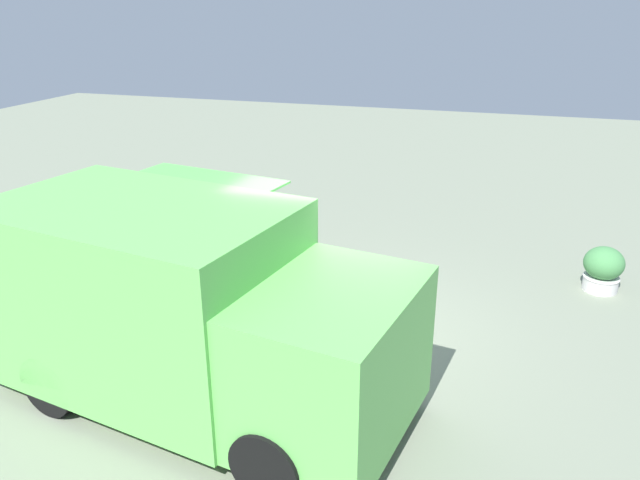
% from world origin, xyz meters
% --- Properties ---
extents(ground_plane, '(40.00, 40.00, 0.00)m').
position_xyz_m(ground_plane, '(0.00, 0.00, 0.00)').
color(ground_plane, gray).
extents(food_truck, '(3.52, 5.35, 2.38)m').
position_xyz_m(food_truck, '(2.09, -1.33, 1.14)').
color(food_truck, '#6AC35A').
rests_on(food_truck, ground_plane).
extents(person_customer, '(0.73, 0.72, 0.90)m').
position_xyz_m(person_customer, '(-0.78, -3.92, 0.35)').
color(person_customer, '#715A5D').
rests_on(person_customer, ground_plane).
extents(planter_flowering_near, '(0.65, 0.65, 0.77)m').
position_xyz_m(planter_flowering_near, '(-2.57, 3.82, 0.39)').
color(planter_flowering_near, silver).
rests_on(planter_flowering_near, ground_plane).
extents(planter_flowering_far, '(0.45, 0.45, 0.72)m').
position_xyz_m(planter_flowering_far, '(-3.25, -1.98, 0.37)').
color(planter_flowering_far, silver).
rests_on(planter_flowering_far, ground_plane).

